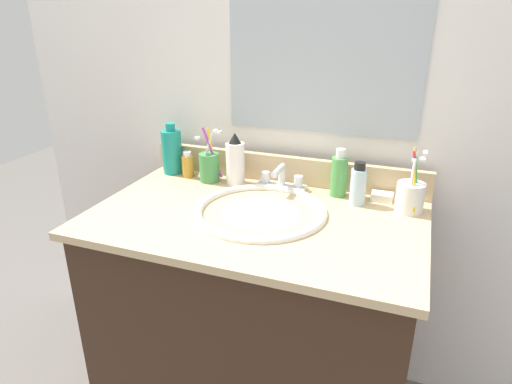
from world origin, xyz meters
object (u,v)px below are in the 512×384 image
cup_white_ceramic (410,196)px  cup_green (209,166)px  soap_bar (382,197)px  faucet (281,180)px  bottle_mouthwash_teal (172,151)px  bottle_gel_clear (358,185)px  bottle_lotion_white (235,161)px  bottle_toner_green (339,175)px  bottle_oil_amber (188,165)px

cup_white_ceramic → cup_green: cup_white_ceramic is taller
cup_white_ceramic → soap_bar: bearing=145.6°
faucet → bottle_mouthwash_teal: size_ratio=0.90×
bottle_gel_clear → soap_bar: bottle_gel_clear is taller
faucet → bottle_mouthwash_teal: 0.40m
bottle_lotion_white → bottle_toner_green: (0.34, 0.02, -0.01)m
bottle_gel_clear → cup_green: size_ratio=0.71×
bottle_lotion_white → bottle_oil_amber: 0.18m
bottle_gel_clear → bottle_mouthwash_teal: bottle_mouthwash_teal is taller
cup_white_ceramic → soap_bar: 0.10m
bottle_gel_clear → bottle_toner_green: bearing=143.8°
bottle_gel_clear → faucet: bearing=171.1°
bottle_gel_clear → bottle_oil_amber: size_ratio=1.46×
bottle_toner_green → soap_bar: bottle_toner_green is taller
bottle_toner_green → cup_white_ceramic: cup_white_ceramic is taller
cup_green → soap_bar: (0.56, 0.03, -0.04)m
bottle_lotion_white → bottle_toner_green: size_ratio=1.15×
cup_white_ceramic → faucet: bearing=174.3°
cup_white_ceramic → cup_green: size_ratio=1.02×
bottle_gel_clear → bottle_lotion_white: 0.40m
bottle_toner_green → bottle_mouthwash_teal: bearing=179.5°
cup_white_ceramic → soap_bar: cup_white_ceramic is taller
faucet → bottle_lotion_white: 0.16m
faucet → soap_bar: (0.31, 0.01, -0.02)m
bottle_mouthwash_teal → bottle_oil_amber: bottle_mouthwash_teal is taller
bottle_toner_green → soap_bar: 0.14m
bottle_mouthwash_teal → bottle_toner_green: bearing=-0.5°
bottle_gel_clear → bottle_toner_green: 0.08m
bottle_toner_green → soap_bar: size_ratio=2.33×
faucet → bottle_oil_amber: (-0.33, -0.01, 0.01)m
bottle_gel_clear → cup_white_ceramic: cup_white_ceramic is taller
faucet → bottle_toner_green: 0.19m
bottle_oil_amber → soap_bar: size_ratio=1.39×
bottle_gel_clear → soap_bar: bearing=38.4°
bottle_gel_clear → bottle_mouthwash_teal: (-0.65, 0.05, 0.02)m
bottle_toner_green → bottle_lotion_white: bearing=-177.3°
bottle_mouthwash_teal → cup_green: cup_green is taller
cup_white_ceramic → bottle_oil_amber: bearing=177.3°
soap_bar → bottle_toner_green: bearing=-177.5°
bottle_toner_green → bottle_oil_amber: (-0.51, -0.01, -0.02)m
cup_white_ceramic → cup_green: 0.64m
soap_bar → faucet: bearing=-177.3°
bottle_gel_clear → cup_green: cup_green is taller
bottle_mouthwash_teal → soap_bar: (0.72, 0.00, -0.07)m
faucet → bottle_oil_amber: size_ratio=1.79×
bottle_toner_green → bottle_oil_amber: bearing=-178.4°
bottle_lotion_white → faucet: bearing=2.6°
bottle_mouthwash_teal → cup_white_ceramic: (0.79, -0.05, -0.03)m
bottle_mouthwash_teal → cup_white_ceramic: size_ratio=0.95×
faucet → bottle_oil_amber: bearing=-179.1°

